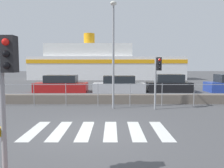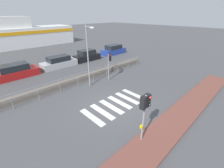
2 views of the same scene
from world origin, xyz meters
The scene contains 13 objects.
ground_plane centered at (0.00, 0.00, 0.00)m, with size 160.00×160.00×0.00m, color #4C4C4F.
sidewalk_brick centered at (0.00, -4.10, 0.06)m, with size 24.00×1.80×0.12m.
crosswalk centered at (0.30, 0.00, 0.00)m, with size 4.95×2.40×0.01m.
seawall centered at (0.00, 5.60, 0.27)m, with size 20.33×0.55×0.54m.
harbor_fence centered at (0.00, 4.73, 0.84)m, with size 18.34×0.04×1.30m.
traffic_light_near centered at (-1.27, -3.53, 2.24)m, with size 0.58×0.41×2.87m.
traffic_light_far centered at (3.18, 3.74, 2.01)m, with size 0.34×0.32×2.74m.
streetlamp centered at (0.87, 3.84, 3.46)m, with size 0.32×1.09×5.52m.
ferry_boat centered at (-0.61, 29.32, 2.48)m, with size 25.02×6.12×7.60m.
parked_car_red centered at (-3.64, 11.37, 0.63)m, with size 4.52×1.88×1.47m.
parked_car_silver centered at (1.41, 11.37, 0.60)m, with size 4.47×1.74×1.42m.
parked_car_black centered at (5.80, 11.37, 0.66)m, with size 3.82×1.72×1.55m.
parked_car_blue centered at (11.32, 11.37, 0.66)m, with size 4.36×1.84×1.54m.
Camera 2 is at (-6.67, -6.81, 6.36)m, focal length 24.00 mm.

